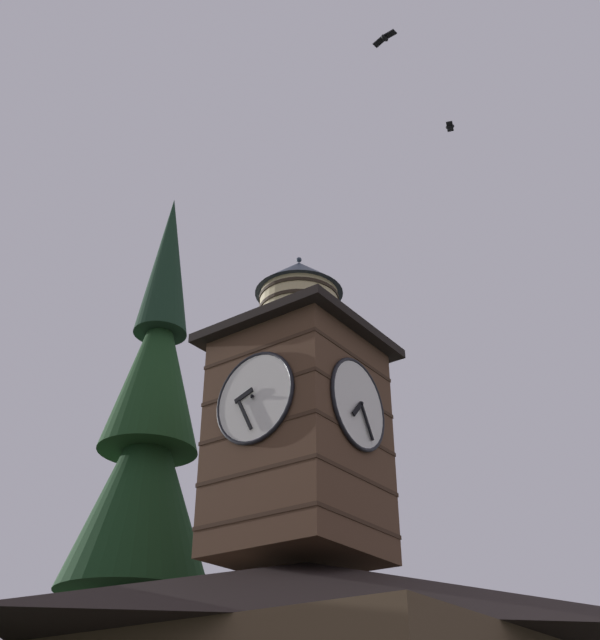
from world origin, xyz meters
TOP-DOWN VIEW (x-y plane):
  - clock_tower at (0.31, -1.18)m, footprint 4.28×4.28m
  - pine_tree_behind at (-0.29, -7.53)m, footprint 5.81×5.81m
  - flying_bird_high at (-2.83, 2.76)m, footprint 0.51×0.35m
  - flying_bird_low at (4.51, 4.34)m, footprint 0.23×0.61m

SIDE VIEW (x-z plane):
  - pine_tree_behind at x=-0.29m, z-range -2.26..17.98m
  - clock_tower at x=0.31m, z-range 5.12..13.92m
  - flying_bird_low at x=4.51m, z-range 16.00..16.12m
  - flying_bird_high at x=-2.83m, z-range 19.96..20.12m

